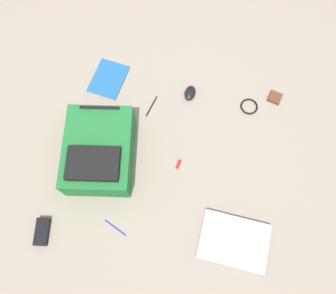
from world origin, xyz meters
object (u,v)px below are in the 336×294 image
Objects in this scene: cable_coil at (249,106)px; book_blue at (108,79)px; pen_black at (115,228)px; pen_blue at (152,106)px; backpack at (99,152)px; earbud_pouch at (275,97)px; laptop at (234,241)px; usb_stick at (178,164)px; computer_mouse at (190,93)px; power_brick at (42,232)px.

book_blue is at bearing 179.56° from cable_coil.
pen_blue is at bearing 87.73° from pen_black.
earbud_pouch is (0.88, 0.55, -0.08)m from backpack.
laptop is 0.85m from earbud_pouch.
cable_coil is 0.56m from pen_blue.
book_blue is 0.66m from usb_stick.
book_blue is (-0.09, 0.47, -0.09)m from backpack.
pen_black is 0.70m from pen_blue.
computer_mouse is 0.95× the size of cable_coil.
book_blue reaches higher than usb_stick.
earbud_pouch is at bearing 43.08° from power_brick.
earbud_pouch is at bearing 51.57° from pen_black.
power_brick is (-0.09, -0.91, 0.01)m from book_blue.
book_blue reaches higher than cable_coil.
usb_stick is at bearing -128.09° from cable_coil.
computer_mouse is at bearing 115.47° from laptop.
pen_black is (0.17, -0.35, -0.09)m from backpack.
book_blue is 0.98m from earbud_pouch.
book_blue is 4.78× the size of usb_stick.
book_blue is 0.31m from pen_blue.
pen_black is 1.15m from earbud_pouch.
laptop is 2.58× the size of power_brick.
pen_black is 0.97× the size of pen_blue.
cable_coil is at bearing 2.78° from computer_mouse.
computer_mouse reaches higher than power_brick.
laptop is 1.14m from book_blue.
usb_stick is (0.25, 0.39, 0.00)m from pen_black.
backpack is 3.69× the size of power_brick.
pen_black is at bearing -101.71° from computer_mouse.
cable_coil is at bearing 51.91° from usb_stick.
laptop is 0.95m from power_brick.
cable_coil is (-0.02, 0.76, -0.01)m from laptop.
book_blue is 1.85× the size of pen_blue.
power_brick is 0.36m from pen_black.
power_brick is 1.00× the size of pen_black.
pen_blue is at bearing -163.98° from earbud_pouch.
pen_black is (-0.59, -0.06, -0.01)m from laptop.
backpack is at bearing 115.60° from pen_black.
computer_mouse reaches higher than cable_coil.
laptop is 0.76m from cable_coil.
power_brick is 0.97× the size of pen_blue.
computer_mouse is 0.70× the size of pen_blue.
pen_black is (-0.23, -0.82, -0.02)m from computer_mouse.
laptop is 0.86m from pen_blue.
backpack is 0.42m from usb_stick.
cable_coil is 0.75× the size of power_brick.
computer_mouse is 0.85m from pen_black.
cable_coil is 0.73× the size of pen_blue.
earbud_pouch is (1.06, 0.99, -0.01)m from power_brick.
laptop is 3.43× the size of cable_coil.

